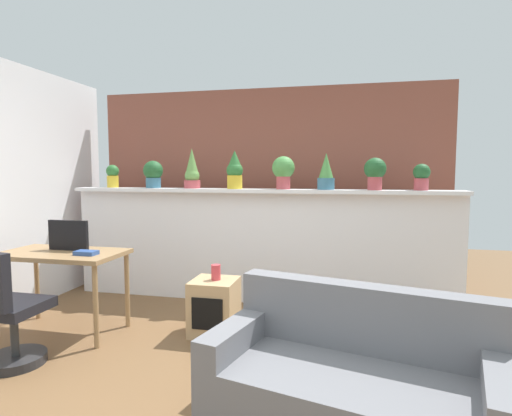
% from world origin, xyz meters
% --- Properties ---
extents(ground_plane, '(12.00, 12.00, 0.00)m').
position_xyz_m(ground_plane, '(0.00, 0.00, 0.00)').
color(ground_plane, brown).
extents(divider_wall, '(4.35, 0.16, 1.25)m').
position_xyz_m(divider_wall, '(0.00, 2.00, 0.62)').
color(divider_wall, white).
rests_on(divider_wall, ground).
extents(plant_shelf, '(4.35, 0.31, 0.04)m').
position_xyz_m(plant_shelf, '(0.00, 1.96, 1.27)').
color(plant_shelf, white).
rests_on(plant_shelf, divider_wall).
extents(brick_wall_behind, '(4.35, 0.10, 2.50)m').
position_xyz_m(brick_wall_behind, '(0.00, 2.60, 1.25)').
color(brick_wall_behind, brown).
rests_on(brick_wall_behind, ground).
extents(potted_plant_0, '(0.15, 0.15, 0.27)m').
position_xyz_m(potted_plant_0, '(-1.77, 1.98, 1.43)').
color(potted_plant_0, gold).
rests_on(potted_plant_0, plant_shelf).
extents(potted_plant_1, '(0.23, 0.23, 0.32)m').
position_xyz_m(potted_plant_1, '(-1.23, 1.96, 1.46)').
color(potted_plant_1, '#386B84').
rests_on(potted_plant_1, plant_shelf).
extents(potted_plant_2, '(0.19, 0.19, 0.45)m').
position_xyz_m(potted_plant_2, '(-0.75, 1.97, 1.48)').
color(potted_plant_2, '#B7474C').
rests_on(potted_plant_2, plant_shelf).
extents(potted_plant_3, '(0.18, 0.18, 0.43)m').
position_xyz_m(potted_plant_3, '(-0.23, 1.93, 1.49)').
color(potted_plant_3, gold).
rests_on(potted_plant_3, plant_shelf).
extents(potted_plant_4, '(0.25, 0.25, 0.36)m').
position_xyz_m(potted_plant_4, '(0.31, 1.95, 1.49)').
color(potted_plant_4, '#B7474C').
rests_on(potted_plant_4, plant_shelf).
extents(potted_plant_5, '(0.18, 0.18, 0.39)m').
position_xyz_m(potted_plant_5, '(0.77, 1.95, 1.47)').
color(potted_plant_5, '#386B84').
rests_on(potted_plant_5, plant_shelf).
extents(potted_plant_6, '(0.23, 0.23, 0.33)m').
position_xyz_m(potted_plant_6, '(1.27, 1.93, 1.48)').
color(potted_plant_6, '#B7474C').
rests_on(potted_plant_6, plant_shelf).
extents(potted_plant_7, '(0.17, 0.17, 0.27)m').
position_xyz_m(potted_plant_7, '(1.73, 1.97, 1.43)').
color(potted_plant_7, '#B7474C').
rests_on(potted_plant_7, plant_shelf).
extents(desk, '(1.10, 0.60, 0.75)m').
position_xyz_m(desk, '(-1.53, 0.73, 0.67)').
color(desk, '#99754C').
rests_on(desk, ground).
extents(tv_monitor, '(0.40, 0.04, 0.28)m').
position_xyz_m(tv_monitor, '(-1.52, 0.81, 0.89)').
color(tv_monitor, black).
rests_on(tv_monitor, desk).
extents(office_chair, '(0.48, 0.48, 0.91)m').
position_xyz_m(office_chair, '(-1.48, 0.02, 0.39)').
color(office_chair, '#262628').
rests_on(office_chair, ground).
extents(side_cube_shelf, '(0.40, 0.41, 0.50)m').
position_xyz_m(side_cube_shelf, '(-0.17, 0.99, 0.25)').
color(side_cube_shelf, tan).
rests_on(side_cube_shelf, ground).
extents(vase_on_shelf, '(0.09, 0.09, 0.14)m').
position_xyz_m(vase_on_shelf, '(-0.15, 1.00, 0.57)').
color(vase_on_shelf, '#CC3D47').
rests_on(vase_on_shelf, side_cube_shelf).
extents(book_on_desk, '(0.19, 0.11, 0.04)m').
position_xyz_m(book_on_desk, '(-1.23, 0.65, 0.77)').
color(book_on_desk, '#2D4C8C').
rests_on(book_on_desk, desk).
extents(couch, '(1.70, 1.12, 0.80)m').
position_xyz_m(couch, '(1.05, -0.24, 0.28)').
color(couch, slate).
rests_on(couch, ground).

